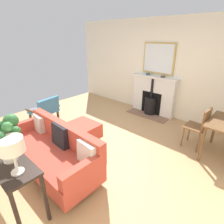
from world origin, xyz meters
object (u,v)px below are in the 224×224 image
at_px(sofa, 53,151).
at_px(dining_chair_near_fireplace, 200,125).
at_px(mantel_bowl_near, 148,74).
at_px(armchair_accent, 45,109).
at_px(ottoman, 83,130).
at_px(mantel_bowl_far, 163,77).
at_px(potted_plant, 2,132).
at_px(fireplace, 153,97).
at_px(table_lamp_far_end, 11,147).
at_px(console_table, 0,155).

relative_size(sofa, dining_chair_near_fireplace, 2.22).
xyz_separation_m(mantel_bowl_near, armchair_accent, (2.52, -1.47, -0.74)).
bearing_deg(ottoman, mantel_bowl_near, 177.35).
height_order(mantel_bowl_far, sofa, mantel_bowl_far).
xyz_separation_m(mantel_bowl_far, potted_plant, (4.04, 0.06, 0.00)).
bearing_deg(mantel_bowl_near, ottoman, -2.65).
relative_size(mantel_bowl_near, sofa, 0.06).
height_order(fireplace, armchair_accent, fireplace).
distance_m(mantel_bowl_far, sofa, 3.41).
bearing_deg(mantel_bowl_far, armchair_accent, -37.67).
relative_size(fireplace, table_lamp_far_end, 3.14).
xyz_separation_m(console_table, potted_plant, (-0.03, 0.32, 0.47)).
relative_size(ottoman, armchair_accent, 0.90).
height_order(mantel_bowl_near, mantel_bowl_far, mantel_bowl_near).
xyz_separation_m(mantel_bowl_near, sofa, (3.31, 0.21, -0.82)).
bearing_deg(mantel_bowl_far, sofa, -4.44).
distance_m(mantel_bowl_near, table_lamp_far_end, 4.16).
bearing_deg(sofa, table_lamp_far_end, 40.16).
bearing_deg(mantel_bowl_far, dining_chair_near_fireplace, 54.93).
bearing_deg(fireplace, table_lamp_far_end, 8.65).
height_order(ottoman, table_lamp_far_end, table_lamp_far_end).
height_order(sofa, dining_chair_near_fireplace, dining_chair_near_fireplace).
bearing_deg(dining_chair_near_fireplace, sofa, -35.67).
distance_m(mantel_bowl_far, armchair_accent, 3.26).
bearing_deg(console_table, sofa, 179.82).
height_order(fireplace, ottoman, fireplace).
distance_m(ottoman, table_lamp_far_end, 2.13).
relative_size(mantel_bowl_far, sofa, 0.06).
height_order(table_lamp_far_end, potted_plant, potted_plant).
bearing_deg(ottoman, mantel_bowl_far, 166.29).
distance_m(mantel_bowl_near, console_table, 4.10).
distance_m(mantel_bowl_far, console_table, 4.10).
bearing_deg(fireplace, ottoman, -8.42).
distance_m(sofa, potted_plant, 1.14).
bearing_deg(potted_plant, mantel_bowl_near, -172.47).
distance_m(fireplace, dining_chair_near_fireplace, 1.90).
distance_m(fireplace, table_lamp_far_end, 4.14).
xyz_separation_m(fireplace, armchair_accent, (2.50, -1.71, -0.08)).
relative_size(fireplace, ottoman, 2.03).
height_order(ottoman, console_table, console_table).
bearing_deg(potted_plant, fireplace, -175.80).
relative_size(armchair_accent, dining_chair_near_fireplace, 0.85).
distance_m(armchair_accent, dining_chair_near_fireplace, 3.68).
bearing_deg(dining_chair_near_fireplace, table_lamp_far_end, -18.38).
height_order(ottoman, dining_chair_near_fireplace, dining_chair_near_fireplace).
distance_m(sofa, armchair_accent, 1.86).
height_order(mantel_bowl_near, potted_plant, potted_plant).
height_order(armchair_accent, potted_plant, potted_plant).
distance_m(armchair_accent, console_table, 2.30).
bearing_deg(potted_plant, sofa, -156.35).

